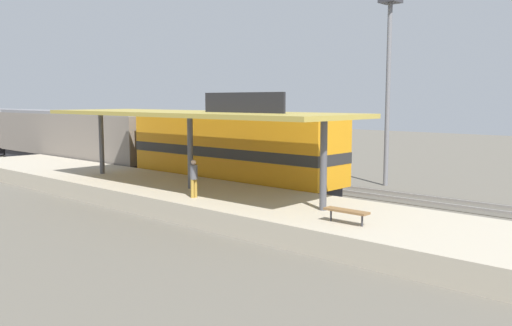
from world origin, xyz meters
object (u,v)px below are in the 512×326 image
at_px(platform_bench, 346,211).
at_px(locomotive, 231,150).
at_px(light_mast, 389,47).
at_px(person_waiting, 194,177).
at_px(passenger_carriage_front, 72,137).

relative_size(platform_bench, locomotive, 0.12).
bearing_deg(light_mast, platform_bench, -156.24).
distance_m(locomotive, person_waiting, 7.33).
bearing_deg(light_mast, passenger_carriage_front, 108.24).
bearing_deg(passenger_carriage_front, locomotive, -90.00).
relative_size(platform_bench, light_mast, 0.15).
bearing_deg(locomotive, platform_bench, -117.07).
distance_m(platform_bench, locomotive, 13.23).
bearing_deg(platform_bench, light_mast, 23.76).
relative_size(platform_bench, passenger_carriage_front, 0.08).
distance_m(passenger_carriage_front, light_mast, 25.65).
height_order(locomotive, person_waiting, locomotive).
distance_m(platform_bench, passenger_carriage_front, 30.36).
xyz_separation_m(passenger_carriage_front, person_waiting, (-6.22, -21.84, -0.46)).
height_order(platform_bench, person_waiting, person_waiting).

